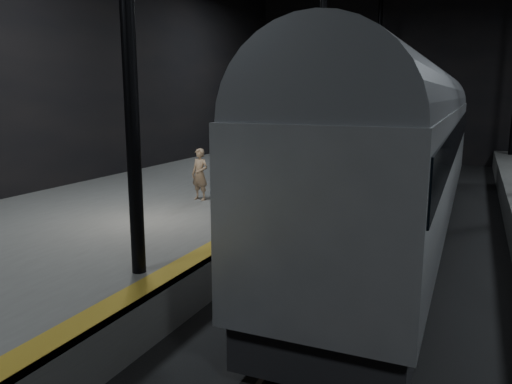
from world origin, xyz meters
The scene contains 6 objects.
ground centered at (0.00, 0.00, 0.00)m, with size 44.00×44.00×0.00m, color black.
platform_left centered at (-7.50, 0.00, 0.50)m, with size 9.00×43.80×1.00m, color #545451.
tactile_strip centered at (-3.25, 0.00, 1.00)m, with size 0.50×43.80×0.01m, color olive.
track centered at (0.00, 0.00, 0.07)m, with size 2.40×43.00×0.24m.
train centered at (0.00, 4.24, 2.90)m, with size 2.91×19.45×5.20m.
woman centered at (-6.07, 2.27, 1.82)m, with size 0.60×0.39×1.65m, color #907458.
Camera 1 is at (1.84, -11.37, 4.30)m, focal length 35.00 mm.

